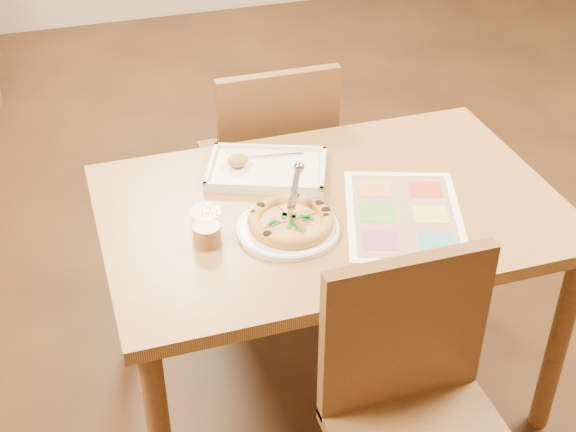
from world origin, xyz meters
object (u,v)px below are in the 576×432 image
object	(u,v)px
pizza_cutter	(294,194)
plate	(288,229)
pizza	(291,222)
appetizer_tray	(265,170)
chair_near	(417,393)
dining_table	(330,228)
glass_tumbler	(207,229)
menu	(404,214)
chair_far	(271,150)

from	to	relation	value
pizza_cutter	plate	bearing A→B (deg)	169.52
pizza	appetizer_tray	bearing A→B (deg)	87.39
chair_near	pizza	size ratio (longest dim) A/B	2.00
dining_table	chair_near	size ratio (longest dim) A/B	2.77
appetizer_tray	glass_tumbler	world-z (taller)	glass_tumbler
pizza_cutter	pizza	bearing A→B (deg)	176.95
pizza	menu	xyz separation A→B (m)	(0.32, -0.03, -0.02)
chair_near	appetizer_tray	bearing A→B (deg)	99.34
pizza_cutter	chair_far	bearing A→B (deg)	15.97
glass_tumbler	chair_far	bearing A→B (deg)	60.92
pizza	menu	size ratio (longest dim) A/B	0.53
pizza	pizza_cutter	xyz separation A→B (m)	(0.02, 0.03, 0.06)
dining_table	plate	xyz separation A→B (m)	(-0.16, -0.09, 0.09)
chair_far	appetizer_tray	xyz separation A→B (m)	(-0.13, -0.39, 0.17)
chair_near	plate	size ratio (longest dim) A/B	1.69
chair_far	menu	size ratio (longest dim) A/B	1.05
pizza	menu	world-z (taller)	pizza
chair_far	pizza	world-z (taller)	chair_far
plate	menu	size ratio (longest dim) A/B	0.62
dining_table	glass_tumbler	size ratio (longest dim) A/B	12.39
chair_far	plate	size ratio (longest dim) A/B	1.69
chair_near	menu	world-z (taller)	chair_near
pizza_cutter	appetizer_tray	distance (m)	0.28
plate	pizza_cutter	xyz separation A→B (m)	(0.03, 0.04, 0.08)
menu	plate	bearing A→B (deg)	175.69
glass_tumbler	chair_near	bearing A→B (deg)	-54.23
dining_table	chair_near	xyz separation A→B (m)	(0.00, -0.60, -0.07)
chair_far	appetizer_tray	size ratio (longest dim) A/B	1.13
plate	glass_tumbler	distance (m)	0.22
chair_near	glass_tumbler	xyz separation A→B (m)	(-0.38, 0.52, 0.20)
dining_table	pizza_cutter	bearing A→B (deg)	-157.81
glass_tumbler	plate	bearing A→B (deg)	-3.12
plate	appetizer_tray	xyz separation A→B (m)	(0.02, 0.31, 0.00)
dining_table	menu	distance (m)	0.23
chair_far	dining_table	bearing A→B (deg)	90.00
chair_near	pizza	distance (m)	0.57
plate	pizza	size ratio (longest dim) A/B	1.19
glass_tumbler	pizza_cutter	bearing A→B (deg)	5.67
glass_tumbler	pizza	bearing A→B (deg)	-2.03
chair_near	chair_far	size ratio (longest dim) A/B	1.00
appetizer_tray	glass_tumbler	bearing A→B (deg)	-129.58
chair_near	pizza_cutter	size ratio (longest dim) A/B	2.92
chair_far	appetizer_tray	bearing A→B (deg)	70.73
pizza_cutter	menu	distance (m)	0.32
dining_table	pizza	xyz separation A→B (m)	(-0.15, -0.09, 0.11)
dining_table	chair_far	distance (m)	0.61
chair_far	pizza	bearing A→B (deg)	77.82
appetizer_tray	glass_tumbler	xyz separation A→B (m)	(-0.24, -0.29, 0.03)
dining_table	menu	bearing A→B (deg)	-33.33
chair_near	plate	bearing A→B (deg)	107.09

